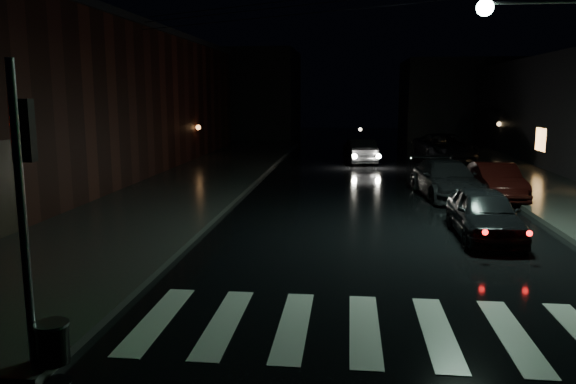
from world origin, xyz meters
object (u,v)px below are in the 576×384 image
(parked_car_d, at_px, (444,148))
(oncoming_car, at_px, (360,151))
(parked_car_b, at_px, (495,181))
(parked_car_a, at_px, (484,213))
(parked_car_c, at_px, (446,179))

(parked_car_d, xyz_separation_m, oncoming_car, (-4.90, -0.93, -0.13))
(parked_car_b, height_order, parked_car_d, parked_car_d)
(parked_car_a, bearing_deg, parked_car_b, 73.56)
(parked_car_c, height_order, parked_car_d, parked_car_d)
(parked_car_b, distance_m, parked_car_c, 1.80)
(parked_car_c, bearing_deg, parked_car_d, 74.49)
(parked_car_a, bearing_deg, parked_car_c, 89.95)
(parked_car_a, relative_size, parked_car_c, 0.82)
(parked_car_a, height_order, parked_car_c, parked_car_c)
(parked_car_a, height_order, oncoming_car, oncoming_car)
(parked_car_c, relative_size, oncoming_car, 1.15)
(parked_car_a, xyz_separation_m, oncoming_car, (-3.10, 17.06, 0.02))
(parked_car_b, height_order, parked_car_c, parked_car_c)
(parked_car_b, relative_size, oncoming_car, 0.97)
(parked_car_b, xyz_separation_m, parked_car_c, (-1.80, 0.13, 0.03))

